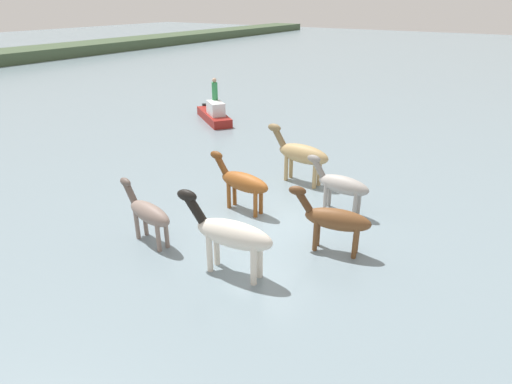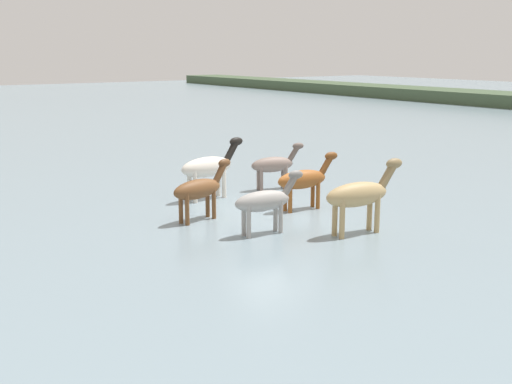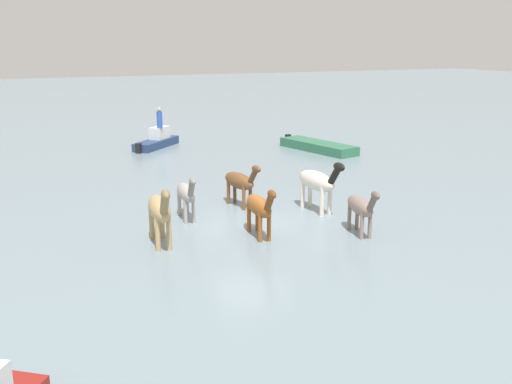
% 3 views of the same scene
% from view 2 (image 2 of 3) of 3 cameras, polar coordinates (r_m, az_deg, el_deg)
% --- Properties ---
extents(ground_plane, '(172.43, 172.43, 0.00)m').
position_cam_2_polar(ground_plane, '(20.27, 1.26, -1.93)').
color(ground_plane, gray).
extents(horse_dun_straggler, '(0.66, 2.33, 1.81)m').
position_cam_2_polar(horse_dun_straggler, '(20.63, 4.32, 1.13)').
color(horse_dun_straggler, brown).
rests_on(horse_dun_straggler, ground_plane).
extents(horse_pinto_flank, '(0.78, 2.66, 2.06)m').
position_cam_2_polar(horse_pinto_flank, '(18.02, 9.25, -0.22)').
color(horse_pinto_flank, tan).
rests_on(horse_pinto_flank, ground_plane).
extents(horse_rear_stallion, '(0.78, 2.19, 1.69)m').
position_cam_2_polar(horse_rear_stallion, '(23.67, 1.64, 2.47)').
color(horse_rear_stallion, gray).
rests_on(horse_rear_stallion, ground_plane).
extents(horse_mid_herd, '(0.87, 2.30, 1.78)m').
position_cam_2_polar(horse_mid_herd, '(19.30, -5.09, 0.27)').
color(horse_mid_herd, brown).
rests_on(horse_mid_herd, ground_plane).
extents(horse_lead, '(0.64, 2.23, 1.73)m').
position_cam_2_polar(horse_lead, '(17.80, 0.80, -0.81)').
color(horse_lead, '#9E9993').
rests_on(horse_lead, ground_plane).
extents(horse_chestnut_trailing, '(0.82, 2.66, 2.06)m').
position_cam_2_polar(horse_chestnut_trailing, '(22.10, -4.23, 2.25)').
color(horse_chestnut_trailing, silver).
rests_on(horse_chestnut_trailing, ground_plane).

